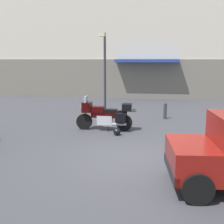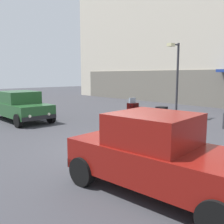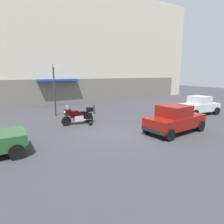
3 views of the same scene
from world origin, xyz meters
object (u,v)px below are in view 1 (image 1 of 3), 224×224
Objects in this scene: motorcycle at (105,115)px; streetlamp_curbside at (104,64)px; bollard_curbside at (165,110)px; helmet at (117,132)px.

streetlamp_curbside is at bearing -80.16° from motorcycle.
helmet is at bearing -118.33° from bollard_curbside.
bollard_curbside is (3.07, -0.66, -2.13)m from streetlamp_curbside.
streetlamp_curbside is at bearing 107.32° from helmet.
streetlamp_curbside reaches higher than bollard_curbside.
motorcycle is 1.04m from helmet.
motorcycle is at bearing 129.49° from helmet.
helmet is (0.58, -0.71, -0.48)m from motorcycle.
bollard_curbside reaches higher than helmet.
streetlamp_curbside reaches higher than motorcycle.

